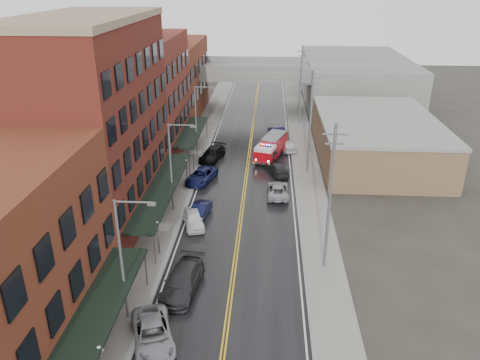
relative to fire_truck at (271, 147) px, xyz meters
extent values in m
cube|color=black|center=(-2.87, -9.59, -1.45)|extent=(11.00, 160.00, 0.02)
cube|color=slate|center=(-10.17, -9.59, -1.38)|extent=(3.00, 160.00, 0.15)
cube|color=slate|center=(4.43, -9.59, -1.38)|extent=(3.00, 160.00, 0.15)
cube|color=gray|center=(-8.52, -9.59, -1.38)|extent=(0.30, 160.00, 0.15)
cube|color=gray|center=(2.78, -9.59, -1.38)|extent=(0.30, 160.00, 0.15)
cube|color=#5C1E18|center=(-16.17, -16.59, 7.54)|extent=(9.00, 20.00, 18.00)
cube|color=maroon|center=(-16.17, 0.91, 6.04)|extent=(9.00, 15.00, 15.00)
cube|color=brown|center=(-16.17, 18.41, 4.54)|extent=(9.00, 20.00, 12.00)
cube|color=brown|center=(13.13, 0.41, 1.04)|extent=(14.00, 22.00, 5.00)
cube|color=slate|center=(15.13, 30.41, 2.54)|extent=(18.00, 30.00, 8.00)
cube|color=black|center=(-10.37, -35.59, 1.54)|extent=(2.60, 16.00, 0.18)
cylinder|color=slate|center=(-9.22, -27.99, 0.04)|extent=(0.10, 0.10, 3.00)
cube|color=black|center=(-10.37, -16.59, 1.54)|extent=(2.60, 18.00, 0.18)
cylinder|color=slate|center=(-9.22, -25.19, 0.04)|extent=(0.10, 0.10, 3.00)
cylinder|color=slate|center=(-9.22, -7.99, 0.04)|extent=(0.10, 0.10, 3.00)
cube|color=black|center=(-10.37, 0.91, 1.54)|extent=(2.60, 13.00, 0.18)
cylinder|color=slate|center=(-9.22, -5.19, 0.04)|extent=(0.10, 0.10, 3.00)
cylinder|color=slate|center=(-9.22, 7.01, 0.04)|extent=(0.10, 0.10, 3.00)
sphere|color=silver|center=(-9.27, -37.59, 1.44)|extent=(0.44, 0.44, 0.44)
cylinder|color=#59595B|center=(-9.27, -23.59, -0.06)|extent=(0.14, 0.14, 2.80)
sphere|color=silver|center=(-9.27, -23.59, 1.44)|extent=(0.44, 0.44, 0.44)
cylinder|color=#59595B|center=(-9.27, -9.59, -0.06)|extent=(0.14, 0.14, 2.80)
sphere|color=silver|center=(-9.27, -9.59, 1.44)|extent=(0.44, 0.44, 0.44)
cylinder|color=#59595B|center=(-9.67, -31.59, 3.04)|extent=(0.18, 0.18, 9.00)
cylinder|color=#59595B|center=(-8.47, -31.59, 7.44)|extent=(2.40, 0.12, 0.12)
cube|color=#59595B|center=(-7.37, -31.59, 7.34)|extent=(0.50, 0.22, 0.18)
cylinder|color=#59595B|center=(-9.67, -15.59, 3.04)|extent=(0.18, 0.18, 9.00)
cylinder|color=#59595B|center=(-8.47, -15.59, 7.44)|extent=(2.40, 0.12, 0.12)
cube|color=#59595B|center=(-7.37, -15.59, 7.34)|extent=(0.50, 0.22, 0.18)
cylinder|color=#59595B|center=(-9.67, 0.41, 3.04)|extent=(0.18, 0.18, 9.00)
cylinder|color=#59595B|center=(-8.47, 0.41, 7.44)|extent=(2.40, 0.12, 0.12)
cube|color=#59595B|center=(-7.37, 0.41, 7.34)|extent=(0.50, 0.22, 0.18)
cylinder|color=#59595B|center=(4.33, -24.59, 4.54)|extent=(0.24, 0.24, 12.00)
cube|color=#59595B|center=(4.33, -24.59, 9.74)|extent=(1.80, 0.12, 0.12)
cube|color=#59595B|center=(4.33, -24.59, 9.04)|extent=(1.40, 0.12, 0.12)
cylinder|color=#59595B|center=(4.33, -4.59, 4.54)|extent=(0.24, 0.24, 12.00)
cube|color=#59595B|center=(4.33, -4.59, 9.74)|extent=(1.80, 0.12, 0.12)
cube|color=#59595B|center=(4.33, -4.59, 9.04)|extent=(1.40, 0.12, 0.12)
cylinder|color=#59595B|center=(4.33, 15.41, 4.54)|extent=(0.24, 0.24, 12.00)
cube|color=#59595B|center=(4.33, 15.41, 9.74)|extent=(1.80, 0.12, 0.12)
cube|color=#59595B|center=(4.33, 15.41, 9.04)|extent=(1.40, 0.12, 0.12)
cube|color=slate|center=(-2.87, 22.41, 5.29)|extent=(40.00, 10.00, 1.50)
cube|color=slate|center=(-13.87, 22.41, 1.54)|extent=(1.60, 8.00, 6.00)
cube|color=slate|center=(8.13, 22.41, 1.54)|extent=(1.60, 8.00, 6.00)
cube|color=#B10811|center=(0.35, 1.11, -0.02)|extent=(3.76, 5.57, 1.95)
cube|color=#B10811|center=(-0.75, -2.34, -0.30)|extent=(2.94, 3.00, 1.39)
cube|color=silver|center=(-0.75, -2.34, 0.63)|extent=(2.78, 2.79, 0.46)
cube|color=black|center=(-0.69, -2.16, -0.02)|extent=(2.68, 2.13, 0.74)
cube|color=slate|center=(0.35, 1.11, 1.09)|extent=(3.43, 5.14, 0.28)
cube|color=black|center=(-0.75, -2.34, 0.94)|extent=(1.49, 0.70, 0.13)
sphere|color=#FF0C0C|center=(-1.23, -2.18, 1.01)|extent=(0.19, 0.19, 0.19)
sphere|color=#1933FF|center=(-0.26, -2.49, 1.01)|extent=(0.19, 0.19, 0.19)
cylinder|color=black|center=(-1.75, -2.12, -0.99)|extent=(0.98, 0.59, 0.93)
cylinder|color=black|center=(0.20, -2.74, -0.99)|extent=(0.98, 0.59, 0.93)
cylinder|color=black|center=(-0.76, 0.98, -0.99)|extent=(0.98, 0.59, 0.93)
cylinder|color=black|center=(1.19, 0.36, -0.99)|extent=(0.98, 0.59, 0.93)
cylinder|color=black|center=(-0.05, 3.19, -0.99)|extent=(0.98, 0.59, 0.93)
cylinder|color=black|center=(1.89, 2.57, -0.99)|extent=(0.98, 0.59, 0.93)
imported|color=gray|center=(-7.39, -33.79, -0.73)|extent=(4.08, 5.78, 1.46)
imported|color=#28282A|center=(-6.47, -28.29, -0.62)|extent=(3.00, 5.99, 1.67)
imported|color=white|center=(-7.19, -18.50, -0.74)|extent=(2.83, 4.51, 1.43)
imported|color=#0E1234|center=(-6.87, -16.79, -0.80)|extent=(2.15, 4.21, 1.32)
imported|color=#141A4C|center=(-7.87, -8.29, -0.74)|extent=(3.64, 5.60, 1.43)
imported|color=black|center=(-7.44, -1.35, -0.69)|extent=(3.39, 5.67, 1.54)
imported|color=#97999E|center=(0.73, -11.39, -0.79)|extent=(2.25, 4.84, 1.34)
imported|color=#272729|center=(0.73, -5.39, -0.79)|extent=(3.20, 4.93, 1.33)
imported|color=silver|center=(2.13, 2.80, -0.70)|extent=(2.84, 4.76, 1.52)
imported|color=black|center=(0.85, 8.41, -0.67)|extent=(2.83, 5.03, 1.57)
camera|label=1|loc=(-0.39, -56.57, 20.05)|focal=35.00mm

